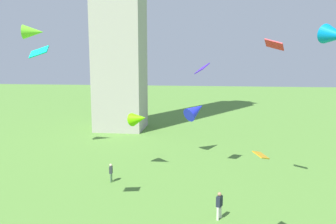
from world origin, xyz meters
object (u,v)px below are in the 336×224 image
(person_0, at_px, (111,172))
(person_2, at_px, (219,204))
(kite_flying_4, at_px, (39,52))
(kite_flying_5, at_px, (336,35))
(kite_flying_3, at_px, (33,32))
(kite_flying_6, at_px, (139,119))
(kite_flying_1, at_px, (196,110))
(kite_flying_7, at_px, (261,155))
(kite_flying_0, at_px, (274,45))
(kite_flying_2, at_px, (202,68))

(person_0, distance_m, person_2, 10.76)
(kite_flying_4, xyz_separation_m, kite_flying_5, (16.46, -0.48, 0.82))
(kite_flying_3, relative_size, kite_flying_6, 0.99)
(kite_flying_3, xyz_separation_m, kite_flying_4, (8.46, -15.83, -2.25))
(person_2, height_order, kite_flying_3, kite_flying_3)
(kite_flying_1, bearing_deg, person_0, 99.97)
(kite_flying_3, bearing_deg, kite_flying_4, -163.84)
(kite_flying_6, bearing_deg, kite_flying_7, -112.64)
(person_0, distance_m, kite_flying_7, 15.25)
(person_2, relative_size, kite_flying_3, 0.79)
(person_2, xyz_separation_m, kite_flying_5, (5.67, -2.50, 10.61))
(person_2, relative_size, kite_flying_6, 0.78)
(kite_flying_5, relative_size, kite_flying_6, 0.82)
(person_0, height_order, kite_flying_6, kite_flying_6)
(kite_flying_0, bearing_deg, person_0, 26.36)
(person_0, relative_size, kite_flying_7, 1.38)
(person_0, relative_size, kite_flying_6, 0.67)
(kite_flying_6, height_order, kite_flying_7, kite_flying_7)
(kite_flying_5, height_order, kite_flying_6, kite_flying_5)
(person_0, relative_size, kite_flying_0, 1.06)
(kite_flying_0, xyz_separation_m, kite_flying_5, (1.75, -7.79, 0.24))
(kite_flying_3, distance_m, kite_flying_7, 28.53)
(person_2, xyz_separation_m, kite_flying_4, (-10.79, -2.02, 9.79))
(kite_flying_3, xyz_separation_m, kite_flying_6, (11.99, -4.26, -8.23))
(person_2, xyz_separation_m, kite_flying_7, (1.98, -3.65, 4.40))
(person_0, distance_m, kite_flying_4, 12.87)
(person_2, relative_size, kite_flying_7, 1.61)
(kite_flying_2, height_order, kite_flying_4, kite_flying_4)
(kite_flying_2, xyz_separation_m, kite_flying_3, (-17.79, 4.61, 3.56))
(person_0, bearing_deg, kite_flying_1, 140.29)
(kite_flying_1, relative_size, kite_flying_3, 1.29)
(person_0, bearing_deg, kite_flying_3, -133.45)
(kite_flying_6, bearing_deg, kite_flying_1, -5.36)
(person_0, distance_m, kite_flying_5, 20.03)
(kite_flying_2, bearing_deg, person_2, 34.50)
(kite_flying_5, xyz_separation_m, kite_flying_7, (-3.69, -1.15, -6.20))
(kite_flying_2, bearing_deg, kite_flying_4, -14.25)
(kite_flying_4, xyz_separation_m, kite_flying_6, (3.53, 11.58, -5.98))
(kite_flying_4, xyz_separation_m, kite_flying_7, (12.77, -1.63, -5.39))
(person_0, xyz_separation_m, kite_flying_7, (10.95, -9.59, 4.55))
(kite_flying_2, bearing_deg, kite_flying_1, -147.80)
(kite_flying_4, bearing_deg, kite_flying_3, -64.57)
(kite_flying_6, relative_size, kite_flying_7, 2.07)
(kite_flying_0, bearing_deg, kite_flying_2, -6.76)
(person_2, relative_size, kite_flying_4, 1.47)
(kite_flying_0, distance_m, kite_flying_5, 7.99)
(kite_flying_4, bearing_deg, kite_flying_7, 170.06)
(kite_flying_2, xyz_separation_m, kite_flying_6, (-5.80, 0.35, -4.66))
(kite_flying_5, distance_m, kite_flying_7, 7.31)
(kite_flying_3, bearing_deg, kite_flying_6, -121.48)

